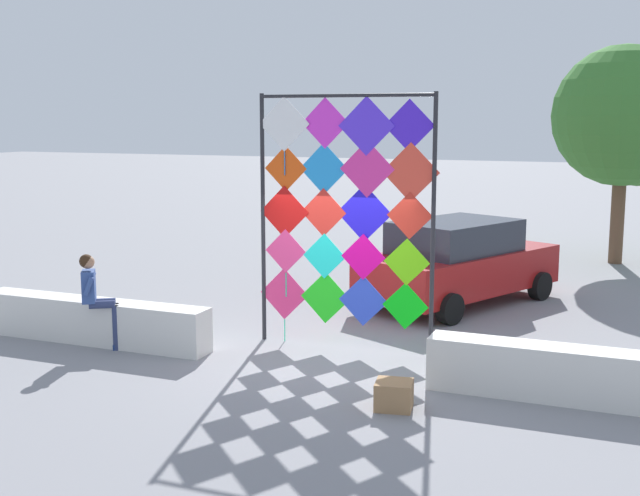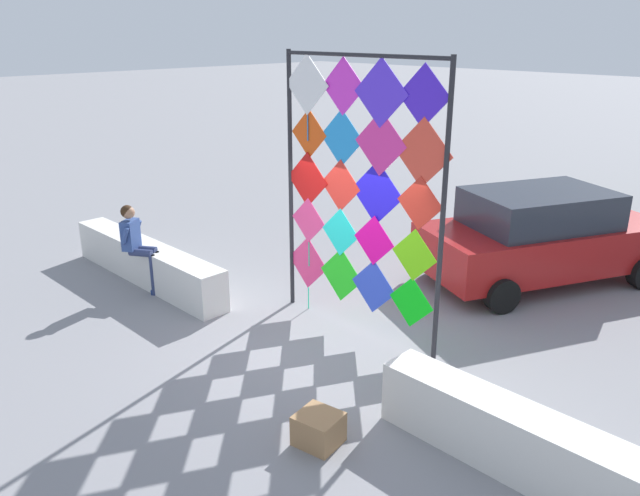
{
  "view_description": "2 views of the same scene",
  "coord_description": "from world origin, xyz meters",
  "px_view_note": "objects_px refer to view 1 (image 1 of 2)",
  "views": [
    {
      "loc": [
        4.54,
        -11.36,
        3.76
      ],
      "look_at": [
        -0.25,
        0.49,
        1.69
      ],
      "focal_mm": 45.57,
      "sensor_mm": 36.0,
      "label": 1
    },
    {
      "loc": [
        5.84,
        -5.79,
        4.43
      ],
      "look_at": [
        -0.11,
        0.15,
        1.46
      ],
      "focal_mm": 34.99,
      "sensor_mm": 36.0,
      "label": 2
    }
  ],
  "objects_px": {
    "parked_car": "(458,262)",
    "tree_palm_like": "(627,119)",
    "seated_vendor": "(97,293)",
    "kite_display_rack": "(344,206)",
    "cardboard_box_large": "(394,395)"
  },
  "relations": [
    {
      "from": "parked_car",
      "to": "tree_palm_like",
      "type": "height_order",
      "value": "tree_palm_like"
    },
    {
      "from": "kite_display_rack",
      "to": "seated_vendor",
      "type": "distance_m",
      "value": 4.25
    },
    {
      "from": "kite_display_rack",
      "to": "cardboard_box_large",
      "type": "height_order",
      "value": "kite_display_rack"
    },
    {
      "from": "kite_display_rack",
      "to": "cardboard_box_large",
      "type": "distance_m",
      "value": 3.59
    },
    {
      "from": "seated_vendor",
      "to": "tree_palm_like",
      "type": "relative_size",
      "value": 0.28
    },
    {
      "from": "seated_vendor",
      "to": "parked_car",
      "type": "xyz_separation_m",
      "value": [
        4.71,
        5.47,
        -0.07
      ]
    },
    {
      "from": "kite_display_rack",
      "to": "tree_palm_like",
      "type": "distance_m",
      "value": 10.89
    },
    {
      "from": "kite_display_rack",
      "to": "cardboard_box_large",
      "type": "relative_size",
      "value": 8.88
    },
    {
      "from": "parked_car",
      "to": "kite_display_rack",
      "type": "bearing_deg",
      "value": -104.71
    },
    {
      "from": "kite_display_rack",
      "to": "seated_vendor",
      "type": "relative_size",
      "value": 2.67
    },
    {
      "from": "kite_display_rack",
      "to": "seated_vendor",
      "type": "xyz_separation_m",
      "value": [
        -3.69,
        -1.58,
        -1.4
      ]
    },
    {
      "from": "cardboard_box_large",
      "to": "tree_palm_like",
      "type": "xyz_separation_m",
      "value": [
        2.33,
        12.46,
        3.52
      ]
    },
    {
      "from": "seated_vendor",
      "to": "kite_display_rack",
      "type": "bearing_deg",
      "value": 23.13
    },
    {
      "from": "cardboard_box_large",
      "to": "tree_palm_like",
      "type": "bearing_deg",
      "value": 79.43
    },
    {
      "from": "kite_display_rack",
      "to": "seated_vendor",
      "type": "bearing_deg",
      "value": -156.87
    }
  ]
}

